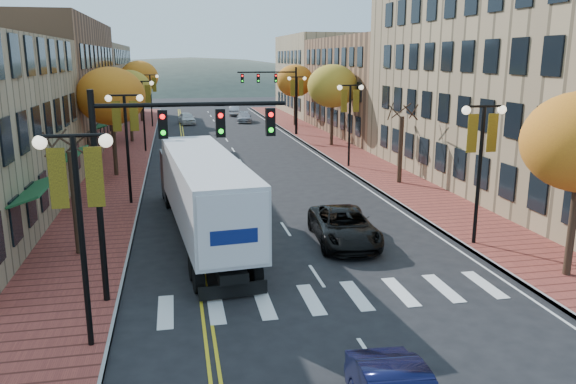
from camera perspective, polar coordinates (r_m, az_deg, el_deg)
ground at (r=17.69m, az=6.21°, el=-13.25°), size 200.00×200.00×0.00m
sidewalk_left at (r=48.34m, az=-16.10°, el=3.62°), size 4.00×85.00×0.15m
sidewalk_right at (r=50.14m, az=4.89°, el=4.44°), size 4.00×85.00×0.15m
building_left_mid at (r=52.48m, az=-25.05°, el=9.60°), size 12.00×24.00×11.00m
building_left_far at (r=77.04m, az=-20.75°, el=10.28°), size 12.00×26.00×9.50m
building_right_near at (r=38.87m, az=26.23°, el=11.51°), size 15.00×28.00×15.00m
building_right_mid at (r=61.71m, az=11.12°, el=10.53°), size 15.00×24.00×10.00m
building_right_far at (r=82.45m, az=5.23°, el=11.76°), size 15.00×20.00×11.00m
tree_left_a at (r=24.06m, az=-20.80°, el=-1.07°), size 0.28×0.28×4.20m
tree_left_b at (r=39.31m, az=-17.55°, el=9.26°), size 4.48×4.48×7.21m
tree_left_c at (r=55.24m, az=-15.85°, el=10.02°), size 4.16×4.16×6.69m
tree_left_d at (r=73.17m, az=-14.87°, el=11.24°), size 4.61×4.61×7.42m
tree_right_b at (r=36.28m, az=11.36°, el=4.23°), size 0.28×0.28×4.20m
tree_right_c at (r=51.02m, az=4.54°, el=10.67°), size 4.48×4.48×7.21m
tree_right_d at (r=66.54m, az=0.71°, el=11.23°), size 4.35×4.35×7.00m
lamp_left_a at (r=15.67m, az=-20.52°, el=-0.82°), size 1.96×0.36×6.05m
lamp_left_b at (r=31.34m, az=-16.13°, el=6.30°), size 1.96×0.36×6.05m
lamp_left_c at (r=49.22m, az=-14.54°, el=8.84°), size 1.96×0.36×6.05m
lamp_left_d at (r=67.17m, az=-13.79°, el=10.02°), size 1.96×0.36×6.05m
lamp_right_a at (r=24.69m, az=19.03°, el=4.28°), size 1.96×0.36×6.05m
lamp_right_b at (r=41.11m, az=6.31°, el=8.34°), size 1.96×0.36×6.05m
lamp_right_c at (r=58.47m, az=0.91°, el=9.94°), size 1.96×0.36×6.05m
traffic_mast_near at (r=18.27m, az=-12.99°, el=3.66°), size 6.10×0.35×7.00m
traffic_mast_far at (r=58.03m, az=-1.07°, el=10.53°), size 6.10×0.34×7.00m
semi_truck at (r=25.43m, az=-8.87°, el=0.48°), size 3.90×15.75×3.90m
black_suv at (r=24.69m, az=5.70°, el=-3.48°), size 2.89×5.59×1.51m
car_far_white at (r=70.06m, az=-10.25°, el=7.39°), size 2.22×4.44×1.45m
car_far_silver at (r=71.36m, az=-4.46°, el=7.61°), size 2.29×4.63×1.29m
car_far_oncoming at (r=79.72m, az=-5.45°, el=8.20°), size 1.80×4.02×1.28m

